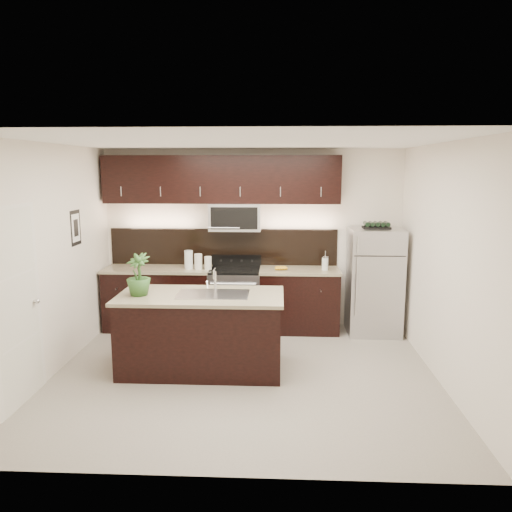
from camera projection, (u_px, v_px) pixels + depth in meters
The scene contains 12 objects.
ground at pixel (244, 374), 5.92m from camera, with size 4.50×4.50×0.00m, color gray.
room_walls at pixel (233, 233), 5.59m from camera, with size 4.52×4.02×2.71m.
counter_run at pixel (222, 299), 7.52m from camera, with size 3.51×0.65×0.94m.
upper_fixtures at pixel (223, 187), 7.37m from camera, with size 3.49×0.40×1.66m.
island at pixel (201, 332), 5.99m from camera, with size 1.96×0.96×0.94m.
sink_faucet at pixel (213, 293), 5.91m from camera, with size 0.84×0.50×0.28m.
refrigerator at pixel (374, 281), 7.30m from camera, with size 0.75×0.68×1.56m, color #B2B2B7.
wine_rack at pixel (376, 226), 7.16m from camera, with size 0.38×0.24×0.09m.
plant at pixel (138, 275), 5.83m from camera, with size 0.28×0.28×0.50m, color #2D5722.
canisters at pixel (196, 261), 7.36m from camera, with size 0.41×0.16×0.27m.
french_press at pixel (325, 263), 7.30m from camera, with size 0.10×0.10×0.28m.
bananas at pixel (277, 268), 7.31m from camera, with size 0.20×0.15×0.06m, color gold.
Camera 1 is at (0.40, -5.57, 2.41)m, focal length 35.00 mm.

